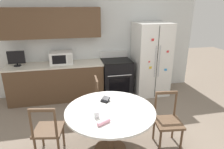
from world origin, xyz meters
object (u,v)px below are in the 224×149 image
(oven_range, at_px, (116,77))
(microwave, at_px, (61,57))
(dining_chair_far, at_px, (105,100))
(countertop_tv, at_px, (16,58))
(wallet, at_px, (105,100))
(refrigerator, at_px, (151,59))
(dining_chair_right, at_px, (168,121))
(candle_glass, at_px, (97,115))
(dining_chair_left, at_px, (48,131))

(oven_range, relative_size, microwave, 2.04)
(microwave, relative_size, dining_chair_far, 0.59)
(countertop_tv, relative_size, wallet, 2.12)
(refrigerator, distance_m, microwave, 2.22)
(microwave, bearing_deg, dining_chair_right, -52.40)
(refrigerator, bearing_deg, candle_glass, -128.07)
(microwave, height_order, dining_chair_left, microwave)
(wallet, bearing_deg, refrigerator, 48.94)
(dining_chair_right, distance_m, wallet, 1.08)
(oven_range, distance_m, candle_glass, 2.41)
(refrigerator, height_order, dining_chair_right, refrigerator)
(refrigerator, bearing_deg, oven_range, 175.36)
(microwave, relative_size, dining_chair_right, 0.59)
(dining_chair_right, bearing_deg, candle_glass, 12.01)
(countertop_tv, height_order, candle_glass, countertop_tv)
(dining_chair_far, bearing_deg, dining_chair_right, 42.22)
(countertop_tv, relative_size, candle_glass, 4.11)
(refrigerator, height_order, candle_glass, refrigerator)
(microwave, relative_size, candle_glass, 5.89)
(refrigerator, height_order, countertop_tv, refrigerator)
(dining_chair_far, xyz_separation_m, dining_chair_right, (0.87, -1.00, 0.00))
(oven_range, xyz_separation_m, candle_glass, (-0.82, -2.24, 0.31))
(countertop_tv, relative_size, dining_chair_left, 0.41)
(refrigerator, xyz_separation_m, countertop_tv, (-3.21, 0.12, 0.18))
(dining_chair_right, xyz_separation_m, candle_glass, (-1.18, -0.11, 0.34))
(dining_chair_left, height_order, dining_chair_right, same)
(dining_chair_far, bearing_deg, oven_range, 156.93)
(microwave, xyz_separation_m, dining_chair_left, (-0.20, -2.05, -0.61))
(dining_chair_right, distance_m, candle_glass, 1.23)
(oven_range, xyz_separation_m, dining_chair_left, (-1.54, -1.98, -0.03))
(dining_chair_far, relative_size, dining_chair_left, 1.00)
(oven_range, bearing_deg, wallet, -108.88)
(candle_glass, bearing_deg, oven_range, 69.93)
(countertop_tv, xyz_separation_m, dining_chair_right, (2.69, -2.19, -0.65))
(candle_glass, relative_size, wallet, 0.52)
(countertop_tv, bearing_deg, dining_chair_left, -68.71)
(countertop_tv, distance_m, dining_chair_far, 2.27)
(countertop_tv, bearing_deg, oven_range, -1.29)
(countertop_tv, xyz_separation_m, dining_chair_far, (1.82, -1.19, -0.65))
(microwave, xyz_separation_m, dining_chair_far, (0.82, -1.20, -0.61))
(microwave, distance_m, candle_glass, 2.38)
(oven_range, xyz_separation_m, microwave, (-1.33, 0.07, 0.57))
(microwave, height_order, wallet, microwave)
(microwave, relative_size, wallet, 3.04)
(refrigerator, distance_m, dining_chair_right, 2.18)
(dining_chair_left, bearing_deg, dining_chair_right, 5.95)
(microwave, xyz_separation_m, countertop_tv, (-0.99, -0.01, 0.04))
(refrigerator, xyz_separation_m, oven_range, (-0.88, 0.07, -0.44))
(refrigerator, distance_m, oven_range, 0.99)
(refrigerator, distance_m, countertop_tv, 3.22)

